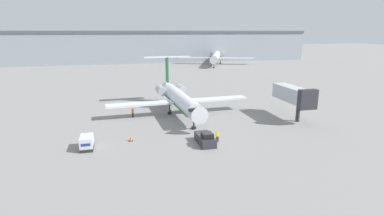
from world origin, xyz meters
name	(u,v)px	position (x,y,z in m)	size (l,w,h in m)	color
ground_plane	(207,145)	(0.00, 0.00, 0.00)	(600.00, 600.00, 0.00)	gray
terminal_building	(138,47)	(0.00, 120.00, 7.88)	(180.00, 16.80, 15.71)	#8C939E
airplane_main	(179,98)	(-0.54, 17.00, 3.22)	(27.43, 24.60, 10.19)	silver
pushback_tug	(205,139)	(-0.22, 0.41, 0.73)	(2.05, 4.64, 1.94)	#2D2D33
luggage_cart	(87,143)	(-16.38, 2.51, 0.91)	(1.67, 2.99, 1.83)	#232326
worker_near_tug	(217,136)	(1.73, 0.76, 0.87)	(0.40, 0.24, 1.68)	#232838
worker_by_wing	(133,112)	(-9.38, 16.69, 0.92)	(0.40, 0.25, 1.75)	#232838
traffic_cone_left	(131,138)	(-10.47, 4.12, 0.38)	(0.59, 0.59, 0.80)	black
airplane_parked_far_left	(216,56)	(35.20, 100.45, 3.70)	(34.57, 38.02, 10.53)	white
jet_bridge	(294,95)	(18.81, 8.52, 4.44)	(3.20, 9.99, 6.19)	#2D2D33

